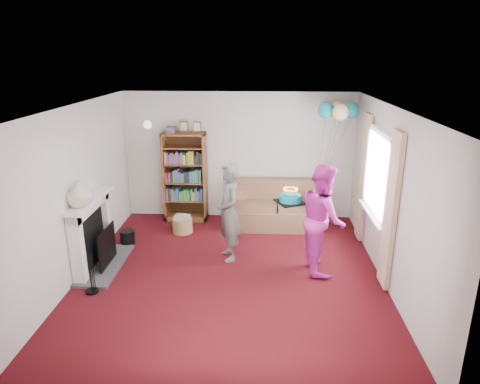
# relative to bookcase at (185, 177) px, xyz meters

# --- Properties ---
(ground) EXTENTS (5.00, 5.00, 0.00)m
(ground) POSITION_rel_bookcase_xyz_m (1.05, -2.30, -0.86)
(ground) COLOR black
(ground) RESTS_ON ground
(wall_back) EXTENTS (4.50, 0.02, 2.50)m
(wall_back) POSITION_rel_bookcase_xyz_m (1.05, 0.21, 0.39)
(wall_back) COLOR silver
(wall_back) RESTS_ON ground
(wall_left) EXTENTS (0.02, 5.00, 2.50)m
(wall_left) POSITION_rel_bookcase_xyz_m (-1.21, -2.30, 0.39)
(wall_left) COLOR silver
(wall_left) RESTS_ON ground
(wall_right) EXTENTS (0.02, 5.00, 2.50)m
(wall_right) POSITION_rel_bookcase_xyz_m (3.31, -2.30, 0.39)
(wall_right) COLOR silver
(wall_right) RESTS_ON ground
(ceiling) EXTENTS (4.50, 5.00, 0.01)m
(ceiling) POSITION_rel_bookcase_xyz_m (1.05, -2.30, 1.64)
(ceiling) COLOR white
(ceiling) RESTS_ON wall_back
(fireplace) EXTENTS (0.55, 1.80, 1.12)m
(fireplace) POSITION_rel_bookcase_xyz_m (-1.04, -2.11, -0.35)
(fireplace) COLOR #3F3F42
(fireplace) RESTS_ON ground
(window_bay) EXTENTS (0.14, 2.02, 2.20)m
(window_bay) POSITION_rel_bookcase_xyz_m (3.25, -1.70, 0.34)
(window_bay) COLOR white
(window_bay) RESTS_ON ground
(wall_sconce) EXTENTS (0.16, 0.23, 0.16)m
(wall_sconce) POSITION_rel_bookcase_xyz_m (-0.70, 0.06, 1.02)
(wall_sconce) COLOR gold
(wall_sconce) RESTS_ON ground
(bookcase) EXTENTS (0.83, 0.42, 1.96)m
(bookcase) POSITION_rel_bookcase_xyz_m (0.00, 0.00, 0.00)
(bookcase) COLOR #472B14
(bookcase) RESTS_ON ground
(sofa) EXTENTS (1.62, 0.86, 0.86)m
(sofa) POSITION_rel_bookcase_xyz_m (1.80, -0.23, -0.54)
(sofa) COLOR brown
(sofa) RESTS_ON ground
(wicker_basket) EXTENTS (0.37, 0.37, 0.34)m
(wicker_basket) POSITION_rel_bookcase_xyz_m (0.04, -0.72, -0.71)
(wicker_basket) COLOR #9E7B49
(wicker_basket) RESTS_ON ground
(person_striped) EXTENTS (0.56, 0.68, 1.59)m
(person_striped) POSITION_rel_bookcase_xyz_m (0.99, -1.72, -0.07)
(person_striped) COLOR black
(person_striped) RESTS_ON ground
(person_magenta) EXTENTS (0.71, 0.87, 1.67)m
(person_magenta) POSITION_rel_bookcase_xyz_m (2.42, -2.02, -0.03)
(person_magenta) COLOR #CD29A2
(person_magenta) RESTS_ON ground
(birthday_cake) EXTENTS (0.40, 0.40, 0.22)m
(birthday_cake) POSITION_rel_bookcase_xyz_m (1.93, -1.87, 0.23)
(birthday_cake) COLOR black
(birthday_cake) RESTS_ON ground
(balloons) EXTENTS (0.74, 0.74, 1.72)m
(balloons) POSITION_rel_bookcase_xyz_m (2.85, -0.28, 1.36)
(balloons) COLOR #3F3F3F
(balloons) RESTS_ON ground
(mantel_vase) EXTENTS (0.43, 0.43, 0.38)m
(mantel_vase) POSITION_rel_bookcase_xyz_m (-1.07, -2.45, 0.45)
(mantel_vase) COLOR beige
(mantel_vase) RESTS_ON fireplace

